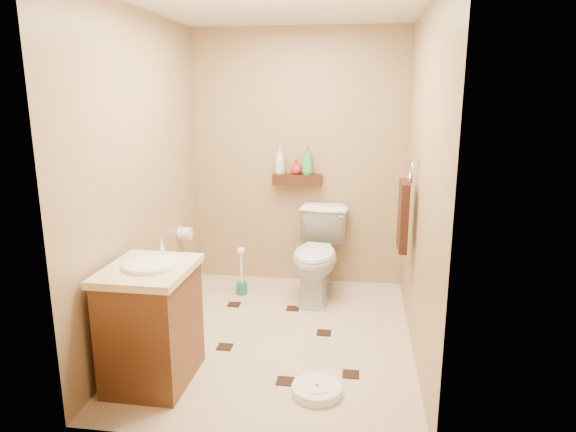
# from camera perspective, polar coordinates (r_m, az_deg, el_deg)

# --- Properties ---
(ground) EXTENTS (2.50, 2.50, 0.00)m
(ground) POSITION_cam_1_polar(r_m,az_deg,el_deg) (4.04, -1.10, -13.19)
(ground) COLOR beige
(ground) RESTS_ON ground
(wall_back) EXTENTS (2.00, 0.04, 2.40)m
(wall_back) POSITION_cam_1_polar(r_m,az_deg,el_deg) (4.88, 1.18, 6.31)
(wall_back) COLOR #9F805B
(wall_back) RESTS_ON ground
(wall_front) EXTENTS (2.00, 0.04, 2.40)m
(wall_front) POSITION_cam_1_polar(r_m,az_deg,el_deg) (2.46, -5.86, -1.07)
(wall_front) COLOR #9F805B
(wall_front) RESTS_ON ground
(wall_left) EXTENTS (0.04, 2.50, 2.40)m
(wall_left) POSITION_cam_1_polar(r_m,az_deg,el_deg) (3.94, -15.73, 4.05)
(wall_left) COLOR #9F805B
(wall_left) RESTS_ON ground
(wall_right) EXTENTS (0.04, 2.50, 2.40)m
(wall_right) POSITION_cam_1_polar(r_m,az_deg,el_deg) (3.63, 14.61, 3.35)
(wall_right) COLOR #9F805B
(wall_right) RESTS_ON ground
(ceiling) EXTENTS (2.00, 2.50, 0.02)m
(ceiling) POSITION_cam_1_polar(r_m,az_deg,el_deg) (3.65, -1.28, 22.76)
(ceiling) COLOR silver
(ceiling) RESTS_ON wall_back
(wall_shelf) EXTENTS (0.46, 0.14, 0.10)m
(wall_shelf) POSITION_cam_1_polar(r_m,az_deg,el_deg) (4.83, 1.06, 4.07)
(wall_shelf) COLOR #3D1E10
(wall_shelf) RESTS_ON wall_back
(floor_accents) EXTENTS (1.15, 1.26, 0.01)m
(floor_accents) POSITION_cam_1_polar(r_m,az_deg,el_deg) (4.00, -0.54, -13.39)
(floor_accents) COLOR black
(floor_accents) RESTS_ON ground
(toilet) EXTENTS (0.51, 0.82, 0.80)m
(toilet) POSITION_cam_1_polar(r_m,az_deg,el_deg) (4.63, 3.33, -4.31)
(toilet) COLOR white
(toilet) RESTS_ON ground
(vanity) EXTENTS (0.53, 0.64, 0.89)m
(vanity) POSITION_cam_1_polar(r_m,az_deg,el_deg) (3.43, -14.92, -11.35)
(vanity) COLOR brown
(vanity) RESTS_ON ground
(bathroom_scale) EXTENTS (0.34, 0.34, 0.06)m
(bathroom_scale) POSITION_cam_1_polar(r_m,az_deg,el_deg) (3.35, 3.20, -18.73)
(bathroom_scale) COLOR white
(bathroom_scale) RESTS_ON ground
(toilet_brush) EXTENTS (0.10, 0.10, 0.45)m
(toilet_brush) POSITION_cam_1_polar(r_m,az_deg,el_deg) (4.77, -5.18, -6.84)
(toilet_brush) COLOR #1B6C65
(toilet_brush) RESTS_ON ground
(towel_ring) EXTENTS (0.12, 0.30, 0.76)m
(towel_ring) POSITION_cam_1_polar(r_m,az_deg,el_deg) (3.92, 12.74, 0.38)
(towel_ring) COLOR silver
(towel_ring) RESTS_ON wall_right
(toilet_paper) EXTENTS (0.12, 0.11, 0.12)m
(toilet_paper) POSITION_cam_1_polar(r_m,az_deg,el_deg) (4.63, -11.39, -1.92)
(toilet_paper) COLOR white
(toilet_paper) RESTS_ON wall_left
(bottle_a) EXTENTS (0.11, 0.11, 0.26)m
(bottle_a) POSITION_cam_1_polar(r_m,az_deg,el_deg) (4.82, -0.93, 6.21)
(bottle_a) COLOR silver
(bottle_a) RESTS_ON wall_shelf
(bottle_b) EXTENTS (0.10, 0.10, 0.16)m
(bottle_b) POSITION_cam_1_polar(r_m,az_deg,el_deg) (4.83, -0.92, 5.61)
(bottle_b) COLOR yellow
(bottle_b) RESTS_ON wall_shelf
(bottle_c) EXTENTS (0.14, 0.14, 0.14)m
(bottle_c) POSITION_cam_1_polar(r_m,az_deg,el_deg) (4.81, 0.91, 5.48)
(bottle_c) COLOR red
(bottle_c) RESTS_ON wall_shelf
(bottle_d) EXTENTS (0.12, 0.12, 0.26)m
(bottle_d) POSITION_cam_1_polar(r_m,az_deg,el_deg) (4.79, 2.16, 6.19)
(bottle_d) COLOR green
(bottle_d) RESTS_ON wall_shelf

